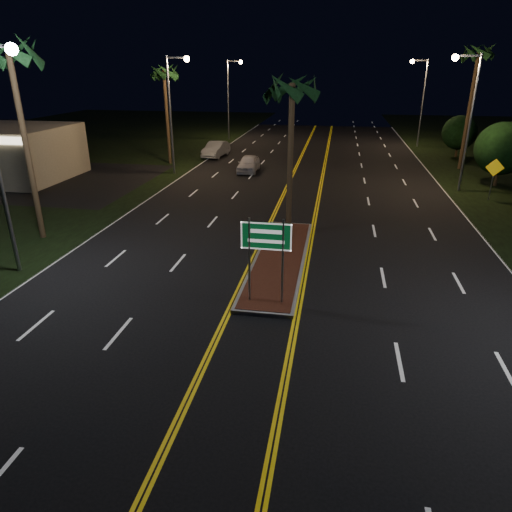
% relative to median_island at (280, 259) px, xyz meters
% --- Properties ---
extents(ground, '(120.00, 120.00, 0.00)m').
position_rel_median_island_xyz_m(ground, '(0.00, -7.00, -0.08)').
color(ground, black).
rests_on(ground, ground).
extents(median_island, '(2.25, 10.25, 0.17)m').
position_rel_median_island_xyz_m(median_island, '(0.00, 0.00, 0.00)').
color(median_island, gray).
rests_on(median_island, ground).
extents(highway_sign, '(1.80, 0.08, 3.20)m').
position_rel_median_island_xyz_m(highway_sign, '(0.00, -4.20, 2.32)').
color(highway_sign, gray).
rests_on(highway_sign, ground).
extents(streetlight_left_near, '(1.91, 0.44, 9.00)m').
position_rel_median_island_xyz_m(streetlight_left_near, '(-10.61, -3.00, 5.57)').
color(streetlight_left_near, gray).
rests_on(streetlight_left_near, ground).
extents(streetlight_left_mid, '(1.91, 0.44, 9.00)m').
position_rel_median_island_xyz_m(streetlight_left_mid, '(-10.61, 17.00, 5.57)').
color(streetlight_left_mid, gray).
rests_on(streetlight_left_mid, ground).
extents(streetlight_left_far, '(1.91, 0.44, 9.00)m').
position_rel_median_island_xyz_m(streetlight_left_far, '(-10.61, 37.00, 5.57)').
color(streetlight_left_far, gray).
rests_on(streetlight_left_far, ground).
extents(streetlight_right_mid, '(1.91, 0.44, 9.00)m').
position_rel_median_island_xyz_m(streetlight_right_mid, '(10.61, 15.00, 5.57)').
color(streetlight_right_mid, gray).
rests_on(streetlight_right_mid, ground).
extents(streetlight_right_far, '(1.91, 0.44, 9.00)m').
position_rel_median_island_xyz_m(streetlight_right_far, '(10.61, 35.00, 5.57)').
color(streetlight_right_far, gray).
rests_on(streetlight_right_far, ground).
extents(palm_median, '(2.40, 2.40, 8.30)m').
position_rel_median_island_xyz_m(palm_median, '(0.00, 3.50, 7.19)').
color(palm_median, '#382819').
rests_on(palm_median, ground).
extents(palm_left_near, '(2.40, 2.40, 9.80)m').
position_rel_median_island_xyz_m(palm_left_near, '(-12.50, 1.00, 8.60)').
color(palm_left_near, '#382819').
rests_on(palm_left_near, ground).
extents(palm_left_far, '(2.40, 2.40, 8.80)m').
position_rel_median_island_xyz_m(palm_left_far, '(-12.80, 21.00, 7.66)').
color(palm_left_far, '#382819').
rests_on(palm_left_far, ground).
extents(palm_right_far, '(2.40, 2.40, 10.30)m').
position_rel_median_island_xyz_m(palm_right_far, '(12.80, 23.00, 9.06)').
color(palm_right_far, '#382819').
rests_on(palm_right_far, ground).
extents(shrub_mid, '(3.78, 3.78, 4.62)m').
position_rel_median_island_xyz_m(shrub_mid, '(14.00, 17.00, 2.64)').
color(shrub_mid, '#382819').
rests_on(shrub_mid, ground).
extents(shrub_far, '(3.24, 3.24, 3.96)m').
position_rel_median_island_xyz_m(shrub_far, '(13.80, 29.00, 2.25)').
color(shrub_far, '#382819').
rests_on(shrub_far, ground).
extents(car_near, '(2.14, 4.77, 1.57)m').
position_rel_median_island_xyz_m(car_near, '(-5.03, 18.68, 0.70)').
color(car_near, silver).
rests_on(car_near, ground).
extents(car_far, '(2.67, 5.27, 1.69)m').
position_rel_median_island_xyz_m(car_far, '(-9.50, 25.04, 0.76)').
color(car_far, '#B7BBC1').
rests_on(car_far, ground).
extents(warning_sign, '(1.14, 0.14, 2.72)m').
position_rel_median_island_xyz_m(warning_sign, '(12.40, 12.74, 1.71)').
color(warning_sign, gray).
rests_on(warning_sign, ground).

